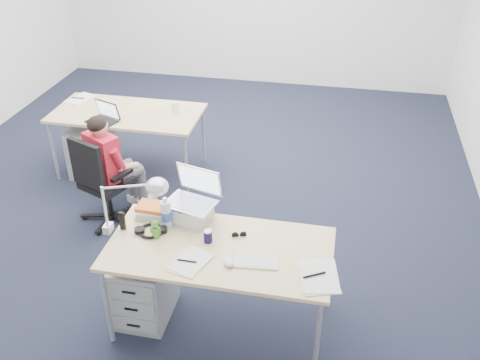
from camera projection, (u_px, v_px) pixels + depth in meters
name	position (u px, v px, depth m)	size (l,w,h in m)	color
floor	(191.00, 198.00, 5.65)	(7.00, 7.00, 0.00)	black
room	(181.00, 38.00, 4.75)	(6.02, 7.02, 2.80)	white
desk_near	(220.00, 252.00, 3.81)	(1.60, 0.80, 0.73)	tan
desk_far	(127.00, 116.00, 5.79)	(1.60, 0.80, 0.73)	tan
office_chair	(107.00, 197.00, 5.18)	(0.77, 0.77, 0.94)	black
seated_person	(115.00, 165.00, 5.13)	(0.54, 0.65, 1.10)	red
drawer_pedestal_near	(144.00, 286.00, 4.10)	(0.40, 0.50, 0.55)	#9FA1A4
drawer_pedestal_far	(92.00, 150.00, 5.98)	(0.40, 0.50, 0.55)	#9FA1A4
silver_laptop	(190.00, 198.00, 3.97)	(0.37, 0.29, 0.39)	silver
wireless_keyboard	(256.00, 263.00, 3.63)	(0.30, 0.12, 0.01)	white
computer_mouse	(229.00, 262.00, 3.62)	(0.07, 0.11, 0.04)	white
headphones	(151.00, 230.00, 3.92)	(0.24, 0.19, 0.04)	black
can_koozie	(208.00, 236.00, 3.81)	(0.06, 0.06, 0.10)	#16123A
water_bottle	(166.00, 212.00, 3.93)	(0.08, 0.08, 0.25)	silver
bear_figurine	(155.00, 229.00, 3.85)	(0.08, 0.06, 0.15)	#308022
book_stack	(152.00, 211.00, 4.08)	(0.23, 0.17, 0.10)	silver
cordless_phone	(122.00, 221.00, 3.93)	(0.04, 0.02, 0.15)	black
papers_left	(190.00, 262.00, 3.64)	(0.20, 0.29, 0.01)	#F7DA8F
papers_right	(318.00, 277.00, 3.51)	(0.24, 0.34, 0.01)	#F7DA8F
sunglasses	(239.00, 235.00, 3.89)	(0.11, 0.05, 0.03)	black
desk_lamp	(125.00, 204.00, 3.78)	(0.46, 0.17, 0.53)	silver
dark_laptop	(101.00, 113.00, 5.49)	(0.30, 0.29, 0.22)	black
far_cup	(176.00, 107.00, 5.73)	(0.08, 0.08, 0.11)	white
far_papers	(80.00, 99.00, 6.06)	(0.22, 0.32, 0.01)	white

